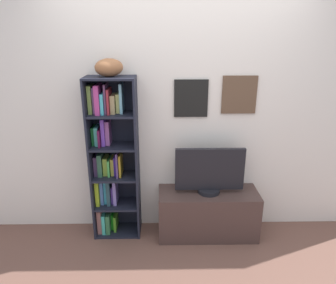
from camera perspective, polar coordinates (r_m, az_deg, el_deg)
name	(u,v)px	position (r m, az deg, el deg)	size (l,w,h in m)	color
back_wall	(179,114)	(3.11, 1.95, 5.06)	(4.80, 0.08, 2.47)	white
bookshelf	(110,160)	(3.15, -10.50, -3.19)	(0.47, 0.29, 1.63)	black
football	(109,68)	(2.89, -10.75, 13.26)	(0.26, 0.16, 0.16)	#945C37
tv_stand	(208,213)	(3.33, 7.26, -12.83)	(1.01, 0.39, 0.49)	#44312C
television	(210,172)	(3.10, 7.63, -5.39)	(0.68, 0.22, 0.47)	black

